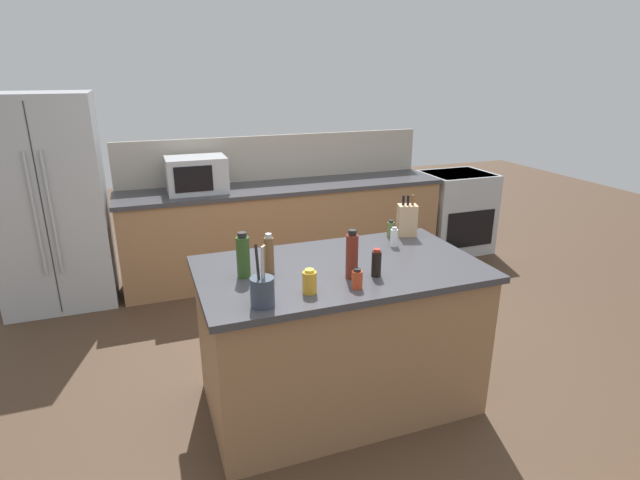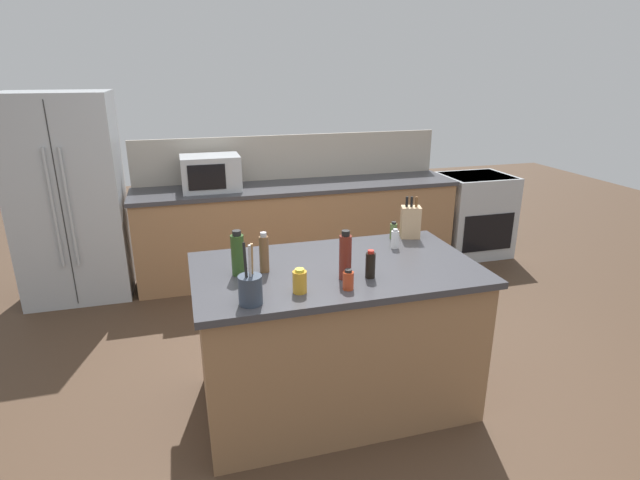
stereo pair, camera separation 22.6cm
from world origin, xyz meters
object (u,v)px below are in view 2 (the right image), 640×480
at_px(vinegar_bottle, 345,256).
at_px(pepper_grinder, 264,253).
at_px(soy_sauce_bottle, 370,265).
at_px(olive_oil_bottle, 238,254).
at_px(spice_jar_paprika, 348,280).
at_px(salt_shaker, 395,239).
at_px(utensil_crock, 250,289).
at_px(spice_jar_oregano, 393,231).
at_px(knife_block, 410,222).
at_px(range_oven, 473,214).
at_px(microwave, 211,173).
at_px(refrigerator, 70,198).
at_px(honey_jar, 300,281).

relative_size(vinegar_bottle, pepper_grinder, 1.18).
xyz_separation_m(soy_sauce_bottle, olive_oil_bottle, (-0.70, 0.24, 0.05)).
xyz_separation_m(spice_jar_paprika, pepper_grinder, (-0.39, 0.36, 0.06)).
bearing_deg(salt_shaker, utensil_crock, -151.45).
bearing_deg(utensil_crock, spice_jar_oregano, 33.92).
relative_size(knife_block, vinegar_bottle, 1.03).
height_order(knife_block, olive_oil_bottle, knife_block).
height_order(range_oven, salt_shaker, salt_shaker).
distance_m(utensil_crock, vinegar_bottle, 0.58).
distance_m(microwave, knife_block, 2.19).
bearing_deg(refrigerator, microwave, -2.32).
xyz_separation_m(refrigerator, vinegar_bottle, (1.82, -2.43, 0.14)).
relative_size(microwave, olive_oil_bottle, 2.08).
distance_m(refrigerator, range_oven, 4.21).
relative_size(range_oven, knife_block, 3.17).
xyz_separation_m(refrigerator, salt_shaker, (2.30, -2.05, 0.07)).
relative_size(utensil_crock, spice_jar_paprika, 2.83).
bearing_deg(pepper_grinder, utensil_crock, -109.28).
bearing_deg(soy_sauce_bottle, honey_jar, -168.89).
distance_m(range_oven, vinegar_bottle, 3.41).
xyz_separation_m(range_oven, soy_sauce_bottle, (-2.22, -2.41, 0.55)).
bearing_deg(utensil_crock, soy_sauce_bottle, 11.99).
bearing_deg(olive_oil_bottle, utensil_crock, -88.28).
height_order(spice_jar_paprika, vinegar_bottle, vinegar_bottle).
bearing_deg(salt_shaker, microwave, 117.21).
bearing_deg(spice_jar_paprika, salt_shaker, 46.40).
relative_size(soy_sauce_bottle, olive_oil_bottle, 0.62).
height_order(refrigerator, range_oven, refrigerator).
bearing_deg(refrigerator, olive_oil_bottle, -60.36).
height_order(microwave, vinegar_bottle, microwave).
bearing_deg(olive_oil_bottle, salt_shaker, 9.19).
distance_m(range_oven, knife_block, 2.56).
bearing_deg(honey_jar, salt_shaker, 33.09).
height_order(range_oven, knife_block, knife_block).
distance_m(refrigerator, spice_jar_oregano, 3.01).
height_order(refrigerator, vinegar_bottle, refrigerator).
relative_size(refrigerator, knife_block, 6.44).
height_order(utensil_crock, spice_jar_paprika, utensil_crock).
xyz_separation_m(honey_jar, olive_oil_bottle, (-0.28, 0.33, 0.06)).
relative_size(knife_block, olive_oil_bottle, 1.10).
distance_m(spice_jar_oregano, spice_jar_paprika, 0.91).
distance_m(utensil_crock, pepper_grinder, 0.42).
height_order(microwave, spice_jar_oregano, microwave).
height_order(spice_jar_oregano, pepper_grinder, pepper_grinder).
distance_m(range_oven, salt_shaker, 2.80).
height_order(utensil_crock, vinegar_bottle, utensil_crock).
relative_size(utensil_crock, olive_oil_bottle, 1.21).
bearing_deg(salt_shaker, soy_sauce_bottle, -128.94).
xyz_separation_m(microwave, spice_jar_oregano, (1.09, -1.82, -0.11)).
height_order(refrigerator, knife_block, refrigerator).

